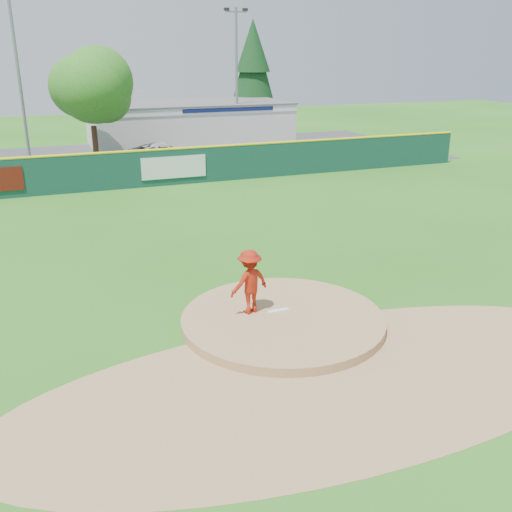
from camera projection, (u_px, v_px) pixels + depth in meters
name	position (u px, v px, depth m)	size (l,w,h in m)	color
ground	(283.00, 324.00, 15.49)	(120.00, 120.00, 0.00)	#286B19
pitchers_mound	(283.00, 324.00, 15.49)	(5.50, 5.50, 0.50)	#9E774C
pitching_rubber	(278.00, 311.00, 15.66)	(0.60, 0.15, 0.04)	white
infield_dirt_arc	(337.00, 379.00, 12.85)	(15.40, 15.40, 0.01)	#9E774C
parking_lot	(124.00, 160.00, 39.16)	(44.00, 16.00, 0.02)	#38383A
pitcher	(250.00, 282.00, 15.33)	(1.16, 0.66, 1.79)	#9E1D0D
van	(166.00, 153.00, 37.59)	(2.27, 4.93, 1.37)	silver
pool_building_grp	(189.00, 123.00, 45.04)	(15.20, 8.20, 3.31)	silver
fence_banners	(84.00, 174.00, 29.70)	(13.14, 0.04, 1.20)	#5A150C
outfield_fence	(149.00, 167.00, 30.90)	(40.00, 0.14, 2.07)	#123B32
deciduous_tree	(91.00, 94.00, 35.19)	(5.60, 5.60, 7.36)	#382314
conifer_tree	(253.00, 70.00, 49.64)	(4.40, 4.40, 9.50)	#382314
light_pole_left	(18.00, 68.00, 35.07)	(1.75, 0.25, 11.00)	gray
light_pole_right	(237.00, 73.00, 42.13)	(1.75, 0.25, 10.00)	gray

